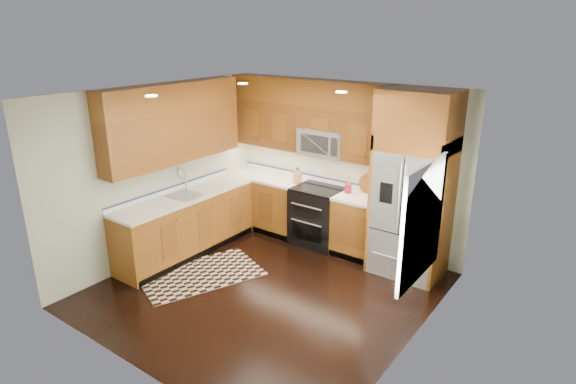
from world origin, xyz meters
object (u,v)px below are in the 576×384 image
Objects in this scene: knife_block at (298,176)px; range at (318,216)px; rug at (201,274)px; refrigerator at (413,185)px; utensil_crock at (348,187)px.

range is at bearing -7.33° from knife_block.
range reaches higher than rug.
range is 2.08m from rug.
range is 0.57× the size of rug.
refrigerator is 8.79× the size of utensil_crock.
utensil_crock is (0.92, 0.03, -0.00)m from knife_block.
utensil_crock is at bearing 2.11° from knife_block.
knife_block is at bearing 172.67° from range.
rug is 2.55m from utensil_crock.
utensil_crock is at bearing 10.68° from range.
rug is at bearing -122.35° from utensil_crock.
knife_block is at bearing 102.91° from rug.
refrigerator is (1.55, -0.04, 0.83)m from range.
utensil_crock is (1.24, 1.96, 1.04)m from rug.
range is at bearing -169.32° from utensil_crock.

